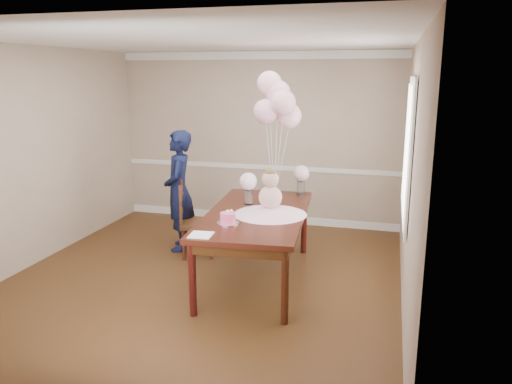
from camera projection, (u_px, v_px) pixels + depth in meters
name	position (u px, v px, depth m)	size (l,w,h in m)	color
floor	(203.00, 280.00, 5.86)	(4.50, 5.00, 0.00)	#351E0D
ceiling	(196.00, 40.00, 5.23)	(4.50, 5.00, 0.02)	white
wall_back	(258.00, 139.00, 7.89)	(4.50, 0.02, 2.70)	tan
wall_front	(56.00, 235.00, 3.20)	(4.50, 0.02, 2.70)	tan
wall_left	(28.00, 158.00, 6.12)	(0.02, 5.00, 2.70)	tan
wall_right	(411.00, 178.00, 4.97)	(0.02, 5.00, 2.70)	tan
chair_rail_trim	(258.00, 167.00, 7.99)	(4.50, 0.02, 0.07)	white
crown_molding	(258.00, 55.00, 7.59)	(4.50, 0.02, 0.12)	white
baseboard_trim	(258.00, 217.00, 8.18)	(4.50, 0.02, 0.12)	white
window_frame	(408.00, 150.00, 5.40)	(0.02, 1.66, 1.56)	silver
window_blinds	(407.00, 150.00, 5.40)	(0.01, 1.50, 1.40)	white
dining_table_top	(257.00, 214.00, 5.70)	(1.09, 2.19, 0.05)	black
table_apron	(257.00, 221.00, 5.72)	(0.98, 2.08, 0.11)	black
table_leg_fl	(192.00, 280.00, 4.91)	(0.08, 0.08, 0.77)	black
table_leg_fr	(285.00, 287.00, 4.75)	(0.08, 0.08, 0.77)	black
table_leg_bl	(237.00, 222.00, 6.84)	(0.08, 0.08, 0.77)	black
table_leg_br	(304.00, 225.00, 6.67)	(0.08, 0.08, 0.77)	black
baby_skirt	(270.00, 209.00, 5.60)	(0.83, 0.83, 0.11)	#F4B4D2
baby_torso	(270.00, 197.00, 5.56)	(0.26, 0.26, 0.26)	pink
baby_head	(270.00, 179.00, 5.52)	(0.19, 0.19, 0.19)	#D1A390
baby_hair	(270.00, 173.00, 5.50)	(0.13, 0.13, 0.13)	brown
cake_platter	(228.00, 223.00, 5.26)	(0.24, 0.24, 0.01)	silver
birthday_cake	(228.00, 218.00, 5.24)	(0.16, 0.16, 0.11)	#FF508D
cake_flower_a	(228.00, 211.00, 5.23)	(0.03, 0.03, 0.03)	white
cake_flower_b	(231.00, 211.00, 5.24)	(0.03, 0.03, 0.03)	white
rose_vase_near	(248.00, 197.00, 6.01)	(0.11, 0.11, 0.17)	silver
roses_near	(248.00, 181.00, 5.97)	(0.21, 0.21, 0.21)	white
rose_vase_far	(301.00, 188.00, 6.48)	(0.11, 0.11, 0.17)	silver
roses_far	(301.00, 173.00, 6.44)	(0.21, 0.21, 0.21)	beige
napkin	(201.00, 235.00, 4.87)	(0.22, 0.22, 0.01)	white
balloon_weight	(274.00, 199.00, 6.24)	(0.04, 0.04, 0.02)	white
balloon_a	(266.00, 112.00, 6.01)	(0.31, 0.31, 0.31)	#E8A4B8
balloon_b	(283.00, 103.00, 5.90)	(0.31, 0.31, 0.31)	#F2ACBB
balloon_c	(278.00, 93.00, 6.04)	(0.31, 0.31, 0.31)	#EEA8C0
balloon_d	(269.00, 84.00, 6.06)	(0.31, 0.31, 0.31)	#FFB4C4
balloon_e	(289.00, 116.00, 6.06)	(0.31, 0.31, 0.31)	#FFB4C3
balloon_ribbon_a	(270.00, 163.00, 6.15)	(0.00, 0.00, 0.92)	white
balloon_ribbon_b	(278.00, 159.00, 6.09)	(0.00, 0.00, 1.03)	white
balloon_ribbon_c	(276.00, 153.00, 6.16)	(0.00, 0.00, 1.14)	white
balloon_ribbon_d	(272.00, 149.00, 6.17)	(0.00, 0.00, 1.25)	white
balloon_ribbon_e	(281.00, 165.00, 6.17)	(0.00, 0.00, 0.86)	white
dining_chair_seat	(197.00, 223.00, 6.56)	(0.43, 0.43, 0.05)	#351D0E
chair_leg_fl	(184.00, 245.00, 6.42)	(0.04, 0.04, 0.42)	#33120E
chair_leg_fr	(211.00, 244.00, 6.46)	(0.04, 0.04, 0.42)	#3D1B10
chair_leg_bl	(185.00, 236.00, 6.76)	(0.04, 0.04, 0.42)	#36110E
chair_leg_br	(211.00, 235.00, 6.80)	(0.04, 0.04, 0.42)	#33180E
chair_back_post_l	(181.00, 206.00, 6.30)	(0.04, 0.04, 0.55)	#3A1F10
chair_back_post_r	(182.00, 200.00, 6.64)	(0.04, 0.04, 0.55)	#34140E
chair_slat_low	(182.00, 212.00, 6.50)	(0.03, 0.39, 0.05)	#3A1910
chair_slat_mid	(181.00, 200.00, 6.46)	(0.03, 0.39, 0.05)	#34100E
chair_slat_top	(181.00, 188.00, 6.43)	(0.03, 0.39, 0.05)	#3A150F
woman	(179.00, 191.00, 6.74)	(0.59, 0.40, 1.63)	black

